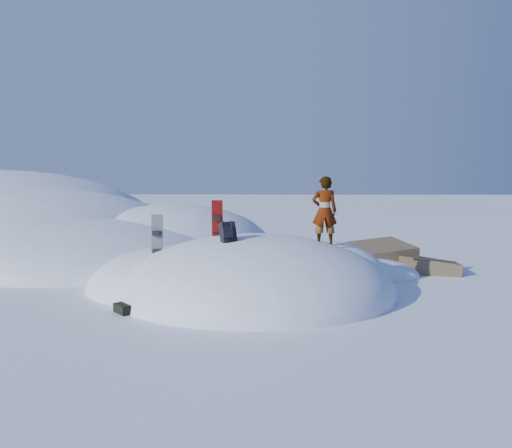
{
  "coord_description": "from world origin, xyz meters",
  "views": [
    {
      "loc": [
        0.31,
        -12.25,
        3.0
      ],
      "look_at": [
        0.02,
        0.3,
        1.73
      ],
      "focal_mm": 35.0,
      "sensor_mm": 36.0,
      "label": 1
    }
  ],
  "objects_px": {
    "backpack": "(228,232)",
    "person": "(325,211)",
    "snowboard_red": "(217,229)",
    "snowboard_dark": "(157,244)"
  },
  "relations": [
    {
      "from": "snowboard_red",
      "to": "backpack",
      "type": "xyz_separation_m",
      "value": [
        0.37,
        -1.23,
        0.05
      ]
    },
    {
      "from": "backpack",
      "to": "person",
      "type": "height_order",
      "value": "person"
    },
    {
      "from": "snowboard_dark",
      "to": "backpack",
      "type": "bearing_deg",
      "value": -16.87
    },
    {
      "from": "backpack",
      "to": "person",
      "type": "distance_m",
      "value": 2.51
    },
    {
      "from": "snowboard_red",
      "to": "snowboard_dark",
      "type": "relative_size",
      "value": 0.99
    },
    {
      "from": "snowboard_dark",
      "to": "backpack",
      "type": "distance_m",
      "value": 2.01
    },
    {
      "from": "person",
      "to": "backpack",
      "type": "bearing_deg",
      "value": 19.2
    },
    {
      "from": "snowboard_dark",
      "to": "person",
      "type": "distance_m",
      "value": 4.26
    },
    {
      "from": "snowboard_dark",
      "to": "backpack",
      "type": "xyz_separation_m",
      "value": [
        1.84,
        -0.73,
        0.39
      ]
    },
    {
      "from": "snowboard_dark",
      "to": "person",
      "type": "bearing_deg",
      "value": 5.51
    }
  ]
}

